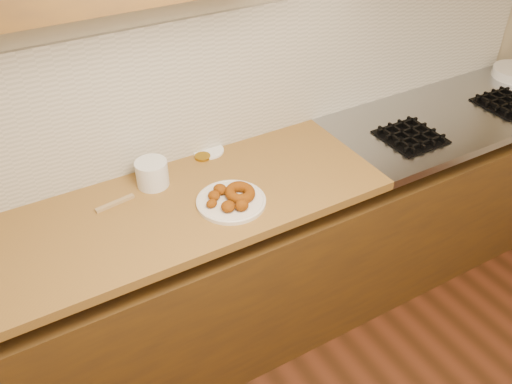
% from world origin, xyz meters
% --- Properties ---
extents(wall_back, '(4.00, 0.02, 2.70)m').
position_xyz_m(wall_back, '(0.00, 2.00, 1.35)').
color(wall_back, '#B8AA89').
rests_on(wall_back, ground).
extents(base_cabinet, '(3.60, 0.60, 0.77)m').
position_xyz_m(base_cabinet, '(0.00, 1.69, 0.39)').
color(base_cabinet, '#563611').
rests_on(base_cabinet, floor).
extents(butcher_block, '(2.30, 0.62, 0.04)m').
position_xyz_m(butcher_block, '(-0.65, 1.69, 0.88)').
color(butcher_block, olive).
rests_on(butcher_block, base_cabinet).
extents(stovetop, '(1.30, 0.62, 0.04)m').
position_xyz_m(stovetop, '(1.15, 1.69, 0.88)').
color(stovetop, '#9EA0A5').
rests_on(stovetop, base_cabinet).
extents(backsplash, '(3.60, 0.02, 0.60)m').
position_xyz_m(backsplash, '(0.00, 1.99, 1.20)').
color(backsplash, beige).
rests_on(backsplash, wall_back).
extents(burner_grates, '(0.91, 0.26, 0.03)m').
position_xyz_m(burner_grates, '(1.13, 1.61, 0.91)').
color(burner_grates, black).
rests_on(burner_grates, stovetop).
extents(donut_plate, '(0.27, 0.27, 0.02)m').
position_xyz_m(donut_plate, '(-0.15, 1.59, 0.91)').
color(donut_plate, silver).
rests_on(donut_plate, butcher_block).
extents(ring_donut, '(0.17, 0.17, 0.05)m').
position_xyz_m(ring_donut, '(-0.11, 1.59, 0.94)').
color(ring_donut, '#773200').
rests_on(ring_donut, donut_plate).
extents(fried_dough_chunks, '(0.18, 0.20, 0.05)m').
position_xyz_m(fried_dough_chunks, '(-0.17, 1.58, 0.94)').
color(fried_dough_chunks, '#773200').
rests_on(fried_dough_chunks, donut_plate).
extents(plastic_tub, '(0.14, 0.14, 0.11)m').
position_xyz_m(plastic_tub, '(-0.36, 1.86, 0.95)').
color(plastic_tub, silver).
rests_on(plastic_tub, butcher_block).
extents(tub_lid, '(0.16, 0.16, 0.01)m').
position_xyz_m(tub_lid, '(-0.06, 1.97, 0.90)').
color(tub_lid, white).
rests_on(tub_lid, butcher_block).
extents(brass_jar_lid, '(0.09, 0.09, 0.01)m').
position_xyz_m(brass_jar_lid, '(-0.11, 1.94, 0.91)').
color(brass_jar_lid, '#A07718').
rests_on(brass_jar_lid, butcher_block).
extents(wooden_utensil, '(0.16, 0.04, 0.01)m').
position_xyz_m(wooden_utensil, '(-0.54, 1.81, 0.91)').
color(wooden_utensil, '#9F8254').
rests_on(wooden_utensil, butcher_block).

